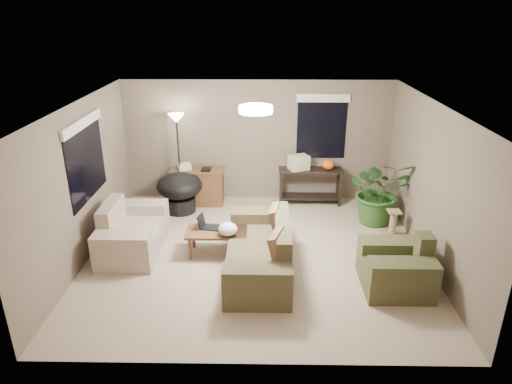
{
  "coord_description": "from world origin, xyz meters",
  "views": [
    {
      "loc": [
        0.11,
        -6.63,
        3.84
      ],
      "look_at": [
        0.0,
        0.2,
        1.05
      ],
      "focal_mm": 32.0,
      "sensor_mm": 36.0,
      "label": 1
    }
  ],
  "objects_px": {
    "papasan_chair": "(180,190)",
    "floor_lamp": "(177,130)",
    "loveseat": "(131,233)",
    "desk": "(198,186)",
    "cat_scratching_post": "(393,225)",
    "houseplant": "(378,198)",
    "coffee_table": "(217,234)",
    "armchair": "(397,269)",
    "console_table": "(310,183)",
    "main_sofa": "(261,253)"
  },
  "relations": [
    {
      "from": "papasan_chair",
      "to": "floor_lamp",
      "type": "distance_m",
      "value": 1.18
    },
    {
      "from": "loveseat",
      "to": "papasan_chair",
      "type": "xyz_separation_m",
      "value": [
        0.55,
        1.57,
        0.17
      ]
    },
    {
      "from": "desk",
      "to": "cat_scratching_post",
      "type": "distance_m",
      "value": 3.94
    },
    {
      "from": "loveseat",
      "to": "houseplant",
      "type": "distance_m",
      "value": 4.53
    },
    {
      "from": "coffee_table",
      "to": "desk",
      "type": "relative_size",
      "value": 0.91
    },
    {
      "from": "armchair",
      "to": "houseplant",
      "type": "distance_m",
      "value": 2.19
    },
    {
      "from": "houseplant",
      "to": "cat_scratching_post",
      "type": "height_order",
      "value": "houseplant"
    },
    {
      "from": "console_table",
      "to": "armchair",
      "type": "bearing_deg",
      "value": -72.18
    },
    {
      "from": "loveseat",
      "to": "console_table",
      "type": "distance_m",
      "value": 3.77
    },
    {
      "from": "papasan_chair",
      "to": "cat_scratching_post",
      "type": "xyz_separation_m",
      "value": [
        3.98,
        -1.02,
        -0.25
      ]
    },
    {
      "from": "papasan_chair",
      "to": "floor_lamp",
      "type": "xyz_separation_m",
      "value": [
        -0.04,
        0.34,
        1.13
      ]
    },
    {
      "from": "loveseat",
      "to": "cat_scratching_post",
      "type": "bearing_deg",
      "value": 6.91
    },
    {
      "from": "main_sofa",
      "to": "armchair",
      "type": "bearing_deg",
      "value": -12.14
    },
    {
      "from": "console_table",
      "to": "coffee_table",
      "type": "bearing_deg",
      "value": -129.11
    },
    {
      "from": "armchair",
      "to": "desk",
      "type": "xyz_separation_m",
      "value": [
        -3.31,
        3.01,
        0.08
      ]
    },
    {
      "from": "loveseat",
      "to": "armchair",
      "type": "height_order",
      "value": "same"
    },
    {
      "from": "coffee_table",
      "to": "papasan_chair",
      "type": "relative_size",
      "value": 1.03
    },
    {
      "from": "loveseat",
      "to": "cat_scratching_post",
      "type": "xyz_separation_m",
      "value": [
        4.53,
        0.55,
        -0.08
      ]
    },
    {
      "from": "main_sofa",
      "to": "cat_scratching_post",
      "type": "height_order",
      "value": "main_sofa"
    },
    {
      "from": "armchair",
      "to": "cat_scratching_post",
      "type": "relative_size",
      "value": 2.0
    },
    {
      "from": "console_table",
      "to": "cat_scratching_post",
      "type": "height_order",
      "value": "console_table"
    },
    {
      "from": "desk",
      "to": "papasan_chair",
      "type": "relative_size",
      "value": 1.14
    },
    {
      "from": "cat_scratching_post",
      "to": "houseplant",
      "type": "bearing_deg",
      "value": 104.13
    },
    {
      "from": "papasan_chair",
      "to": "cat_scratching_post",
      "type": "relative_size",
      "value": 1.94
    },
    {
      "from": "loveseat",
      "to": "coffee_table",
      "type": "height_order",
      "value": "loveseat"
    },
    {
      "from": "loveseat",
      "to": "floor_lamp",
      "type": "xyz_separation_m",
      "value": [
        0.52,
        1.91,
        1.3
      ]
    },
    {
      "from": "main_sofa",
      "to": "console_table",
      "type": "distance_m",
      "value": 2.82
    },
    {
      "from": "coffee_table",
      "to": "desk",
      "type": "xyz_separation_m",
      "value": [
        -0.59,
        2.09,
        0.02
      ]
    },
    {
      "from": "console_table",
      "to": "houseplant",
      "type": "relative_size",
      "value": 1.01
    },
    {
      "from": "loveseat",
      "to": "houseplant",
      "type": "xyz_separation_m",
      "value": [
        4.38,
        1.13,
        0.2
      ]
    },
    {
      "from": "loveseat",
      "to": "desk",
      "type": "bearing_deg",
      "value": 66.57
    },
    {
      "from": "papasan_chair",
      "to": "console_table",
      "type": "bearing_deg",
      "value": 9.74
    },
    {
      "from": "desk",
      "to": "console_table",
      "type": "bearing_deg",
      "value": 1.17
    },
    {
      "from": "main_sofa",
      "to": "papasan_chair",
      "type": "distance_m",
      "value": 2.73
    },
    {
      "from": "papasan_chair",
      "to": "houseplant",
      "type": "xyz_separation_m",
      "value": [
        3.83,
        -0.44,
        0.04
      ]
    },
    {
      "from": "coffee_table",
      "to": "houseplant",
      "type": "relative_size",
      "value": 0.78
    },
    {
      "from": "cat_scratching_post",
      "to": "loveseat",
      "type": "bearing_deg",
      "value": -173.09
    },
    {
      "from": "coffee_table",
      "to": "floor_lamp",
      "type": "relative_size",
      "value": 0.52
    },
    {
      "from": "floor_lamp",
      "to": "cat_scratching_post",
      "type": "xyz_separation_m",
      "value": [
        4.01,
        -1.36,
        -1.38
      ]
    },
    {
      "from": "armchair",
      "to": "papasan_chair",
      "type": "bearing_deg",
      "value": 144.15
    },
    {
      "from": "papasan_chair",
      "to": "main_sofa",
      "type": "bearing_deg",
      "value": -53.21
    },
    {
      "from": "main_sofa",
      "to": "houseplant",
      "type": "bearing_deg",
      "value": 38.48
    },
    {
      "from": "floor_lamp",
      "to": "houseplant",
      "type": "xyz_separation_m",
      "value": [
        3.87,
        -0.78,
        -1.1
      ]
    },
    {
      "from": "coffee_table",
      "to": "floor_lamp",
      "type": "height_order",
      "value": "floor_lamp"
    },
    {
      "from": "console_table",
      "to": "houseplant",
      "type": "distance_m",
      "value": 1.5
    },
    {
      "from": "desk",
      "to": "main_sofa",
      "type": "bearing_deg",
      "value": -62.74
    },
    {
      "from": "cat_scratching_post",
      "to": "console_table",
      "type": "bearing_deg",
      "value": 132.44
    },
    {
      "from": "armchair",
      "to": "cat_scratching_post",
      "type": "xyz_separation_m",
      "value": [
        0.36,
        1.59,
        -0.08
      ]
    },
    {
      "from": "houseplant",
      "to": "desk",
      "type": "bearing_deg",
      "value": 166.56
    },
    {
      "from": "loveseat",
      "to": "armchair",
      "type": "bearing_deg",
      "value": -14.04
    }
  ]
}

